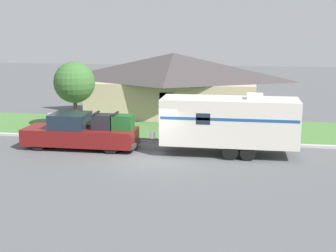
{
  "coord_description": "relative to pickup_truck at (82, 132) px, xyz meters",
  "views": [
    {
      "loc": [
        4.49,
        -22.15,
        6.45
      ],
      "look_at": [
        0.63,
        1.54,
        1.4
      ],
      "focal_mm": 50.0,
      "sensor_mm": 36.0,
      "label": 1
    }
  ],
  "objects": [
    {
      "name": "ground_plane",
      "position": [
        4.13,
        -1.54,
        -0.89
      ],
      "size": [
        120.0,
        120.0,
        0.0
      ],
      "primitive_type": "plane",
      "color": "#515456"
    },
    {
      "name": "curb_strip",
      "position": [
        4.13,
        2.21,
        -0.82
      ],
      "size": [
        80.0,
        0.3,
        0.14
      ],
      "color": "#ADADA8",
      "rests_on": "ground_plane"
    },
    {
      "name": "lawn_strip",
      "position": [
        4.13,
        5.86,
        -0.88
      ],
      "size": [
        80.0,
        7.0,
        0.03
      ],
      "color": "#477538",
      "rests_on": "ground_plane"
    },
    {
      "name": "house_across_street",
      "position": [
        3.4,
        10.9,
        1.51
      ],
      "size": [
        13.08,
        6.91,
        4.63
      ],
      "color": "tan",
      "rests_on": "ground_plane"
    },
    {
      "name": "pickup_truck",
      "position": [
        0.0,
        0.0,
        0.0
      ],
      "size": [
        6.24,
        2.05,
        2.04
      ],
      "color": "black",
      "rests_on": "ground_plane"
    },
    {
      "name": "travel_trailer",
      "position": [
        7.95,
        -0.0,
        0.86
      ],
      "size": [
        8.18,
        2.34,
        3.22
      ],
      "color": "black",
      "rests_on": "ground_plane"
    },
    {
      "name": "mailbox",
      "position": [
        -3.06,
        3.19,
        0.09
      ],
      "size": [
        0.48,
        0.2,
        1.28
      ],
      "color": "brown",
      "rests_on": "ground_plane"
    },
    {
      "name": "tree_in_yard",
      "position": [
        -1.99,
        4.48,
        2.16
      ],
      "size": [
        2.62,
        2.62,
        4.38
      ],
      "color": "brown",
      "rests_on": "ground_plane"
    }
  ]
}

